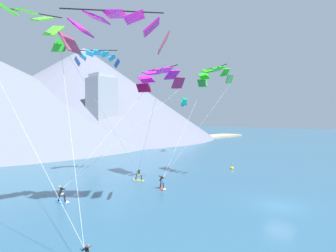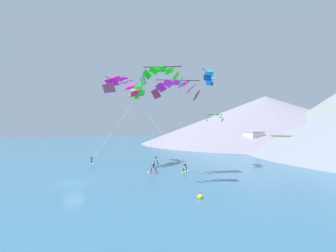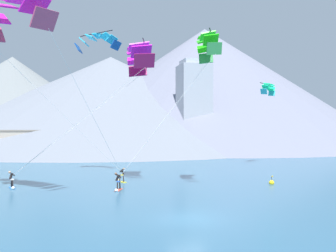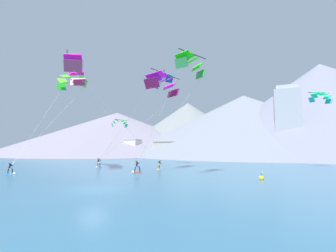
{
  "view_description": "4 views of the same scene",
  "coord_description": "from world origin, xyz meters",
  "px_view_note": "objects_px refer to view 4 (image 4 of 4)",
  "views": [
    {
      "loc": [
        -25.24,
        -8.77,
        8.28
      ],
      "look_at": [
        1.55,
        15.73,
        7.22
      ],
      "focal_mm": 28.0,
      "sensor_mm": 36.0,
      "label": 1
    },
    {
      "loc": [
        37.28,
        -0.86,
        7.3
      ],
      "look_at": [
        -0.59,
        13.79,
        7.66
      ],
      "focal_mm": 28.0,
      "sensor_mm": 36.0,
      "label": 2
    },
    {
      "loc": [
        -7.31,
        -24.0,
        6.27
      ],
      "look_at": [
        2.55,
        15.78,
        6.23
      ],
      "focal_mm": 40.0,
      "sensor_mm": 36.0,
      "label": 3
    },
    {
      "loc": [
        13.79,
        -15.47,
        3.7
      ],
      "look_at": [
        1.44,
        12.48,
        6.49
      ],
      "focal_mm": 24.0,
      "sensor_mm": 36.0,
      "label": 4
    }
  ],
  "objects_px": {
    "parafoil_kite_near_trail": "(162,82)",
    "race_marker_buoy": "(261,178)",
    "parafoil_kite_distant_high_outer": "(163,79)",
    "parafoil_kite_far_left": "(190,63)",
    "kitesurfer_far_left": "(136,169)",
    "parafoil_kite_distant_low_drift": "(321,96)",
    "parafoil_kite_mid_center": "(75,67)",
    "parafoil_kite_near_lead": "(71,79)",
    "parafoil_kite_distant_mid_solo": "(120,122)",
    "kitesurfer_near_lead": "(11,171)",
    "kitesurfer_mid_center": "(159,166)",
    "kitesurfer_near_trail": "(98,164)"
  },
  "relations": [
    {
      "from": "kitesurfer_far_left",
      "to": "parafoil_kite_distant_low_drift",
      "type": "relative_size",
      "value": 0.45
    },
    {
      "from": "race_marker_buoy",
      "to": "parafoil_kite_near_lead",
      "type": "bearing_deg",
      "value": 178.15
    },
    {
      "from": "kitesurfer_near_lead",
      "to": "parafoil_kite_distant_high_outer",
      "type": "relative_size",
      "value": 0.31
    },
    {
      "from": "parafoil_kite_near_trail",
      "to": "parafoil_kite_distant_low_drift",
      "type": "relative_size",
      "value": 3.56
    },
    {
      "from": "parafoil_kite_near_trail",
      "to": "kitesurfer_far_left",
      "type": "bearing_deg",
      "value": -129.32
    },
    {
      "from": "parafoil_kite_mid_center",
      "to": "parafoil_kite_distant_mid_solo",
      "type": "xyz_separation_m",
      "value": [
        -11.58,
        27.38,
        -5.17
      ]
    },
    {
      "from": "kitesurfer_near_trail",
      "to": "kitesurfer_mid_center",
      "type": "xyz_separation_m",
      "value": [
        11.08,
        1.76,
        -0.11
      ]
    },
    {
      "from": "parafoil_kite_mid_center",
      "to": "parafoil_kite_distant_mid_solo",
      "type": "height_order",
      "value": "parafoil_kite_mid_center"
    },
    {
      "from": "kitesurfer_mid_center",
      "to": "parafoil_kite_distant_high_outer",
      "type": "xyz_separation_m",
      "value": [
        -2.23,
        5.84,
        16.49
      ]
    },
    {
      "from": "parafoil_kite_distant_mid_solo",
      "to": "parafoil_kite_mid_center",
      "type": "bearing_deg",
      "value": -67.07
    },
    {
      "from": "race_marker_buoy",
      "to": "parafoil_kite_distant_high_outer",
      "type": "bearing_deg",
      "value": 147.09
    },
    {
      "from": "parafoil_kite_near_lead",
      "to": "parafoil_kite_far_left",
      "type": "height_order",
      "value": "parafoil_kite_near_lead"
    },
    {
      "from": "parafoil_kite_distant_low_drift",
      "to": "parafoil_kite_distant_mid_solo",
      "type": "relative_size",
      "value": 0.88
    },
    {
      "from": "kitesurfer_near_lead",
      "to": "parafoil_kite_near_lead",
      "type": "xyz_separation_m",
      "value": [
        0.07,
        9.21,
        15.11
      ]
    },
    {
      "from": "parafoil_kite_mid_center",
      "to": "parafoil_kite_distant_high_outer",
      "type": "height_order",
      "value": "parafoil_kite_distant_high_outer"
    },
    {
      "from": "parafoil_kite_mid_center",
      "to": "kitesurfer_near_lead",
      "type": "bearing_deg",
      "value": -137.89
    },
    {
      "from": "parafoil_kite_mid_center",
      "to": "parafoil_kite_far_left",
      "type": "relative_size",
      "value": 1.12
    },
    {
      "from": "parafoil_kite_near_trail",
      "to": "parafoil_kite_distant_mid_solo",
      "type": "bearing_deg",
      "value": 137.67
    },
    {
      "from": "parafoil_kite_distant_low_drift",
      "to": "race_marker_buoy",
      "type": "relative_size",
      "value": 3.92
    },
    {
      "from": "parafoil_kite_near_lead",
      "to": "parafoil_kite_distant_low_drift",
      "type": "bearing_deg",
      "value": 22.61
    },
    {
      "from": "kitesurfer_far_left",
      "to": "parafoil_kite_mid_center",
      "type": "height_order",
      "value": "parafoil_kite_mid_center"
    },
    {
      "from": "parafoil_kite_near_lead",
      "to": "parafoil_kite_distant_high_outer",
      "type": "relative_size",
      "value": 2.71
    },
    {
      "from": "kitesurfer_mid_center",
      "to": "parafoil_kite_distant_mid_solo",
      "type": "distance_m",
      "value": 30.03
    },
    {
      "from": "parafoil_kite_far_left",
      "to": "parafoil_kite_distant_mid_solo",
      "type": "height_order",
      "value": "parafoil_kite_far_left"
    },
    {
      "from": "kitesurfer_far_left",
      "to": "parafoil_kite_far_left",
      "type": "height_order",
      "value": "parafoil_kite_far_left"
    },
    {
      "from": "kitesurfer_near_lead",
      "to": "parafoil_kite_distant_low_drift",
      "type": "relative_size",
      "value": 0.44
    },
    {
      "from": "parafoil_kite_near_lead",
      "to": "parafoil_kite_distant_low_drift",
      "type": "height_order",
      "value": "parafoil_kite_near_lead"
    },
    {
      "from": "parafoil_kite_distant_mid_solo",
      "to": "kitesurfer_near_lead",
      "type": "bearing_deg",
      "value": -79.3
    },
    {
      "from": "parafoil_kite_near_lead",
      "to": "race_marker_buoy",
      "type": "height_order",
      "value": "parafoil_kite_near_lead"
    },
    {
      "from": "race_marker_buoy",
      "to": "parafoil_kite_distant_low_drift",
      "type": "bearing_deg",
      "value": 61.94
    },
    {
      "from": "kitesurfer_mid_center",
      "to": "parafoil_kite_near_lead",
      "type": "bearing_deg",
      "value": -163.21
    },
    {
      "from": "race_marker_buoy",
      "to": "parafoil_kite_near_trail",
      "type": "bearing_deg",
      "value": 167.17
    },
    {
      "from": "parafoil_kite_near_trail",
      "to": "parafoil_kite_far_left",
      "type": "xyz_separation_m",
      "value": [
        6.04,
        -4.6,
        0.55
      ]
    },
    {
      "from": "parafoil_kite_near_trail",
      "to": "parafoil_kite_mid_center",
      "type": "distance_m",
      "value": 13.25
    },
    {
      "from": "parafoil_kite_distant_high_outer",
      "to": "race_marker_buoy",
      "type": "relative_size",
      "value": 5.62
    },
    {
      "from": "parafoil_kite_near_trail",
      "to": "parafoil_kite_distant_mid_solo",
      "type": "xyz_separation_m",
      "value": [
        -23.0,
        20.95,
        -3.21
      ]
    },
    {
      "from": "parafoil_kite_near_trail",
      "to": "kitesurfer_near_trail",
      "type": "bearing_deg",
      "value": 176.95
    },
    {
      "from": "kitesurfer_far_left",
      "to": "parafoil_kite_mid_center",
      "type": "distance_m",
      "value": 17.78
    },
    {
      "from": "parafoil_kite_near_lead",
      "to": "parafoil_kite_distant_mid_solo",
      "type": "xyz_separation_m",
      "value": [
        -6.18,
        23.12,
        -5.1
      ]
    },
    {
      "from": "kitesurfer_near_lead",
      "to": "parafoil_kite_near_trail",
      "type": "xyz_separation_m",
      "value": [
        16.9,
        11.37,
        13.23
      ]
    },
    {
      "from": "parafoil_kite_near_lead",
      "to": "parafoil_kite_near_trail",
      "type": "distance_m",
      "value": 17.07
    },
    {
      "from": "parafoil_kite_distant_high_outer",
      "to": "parafoil_kite_distant_mid_solo",
      "type": "bearing_deg",
      "value": 146.56
    },
    {
      "from": "race_marker_buoy",
      "to": "parafoil_kite_mid_center",
      "type": "bearing_deg",
      "value": -172.63
    },
    {
      "from": "parafoil_kite_mid_center",
      "to": "parafoil_kite_distant_low_drift",
      "type": "xyz_separation_m",
      "value": [
        34.72,
        20.96,
        -3.32
      ]
    },
    {
      "from": "kitesurfer_mid_center",
      "to": "parafoil_kite_distant_low_drift",
      "type": "bearing_deg",
      "value": 25.95
    },
    {
      "from": "parafoil_kite_far_left",
      "to": "kitesurfer_far_left",
      "type": "bearing_deg",
      "value": 170.31
    },
    {
      "from": "kitesurfer_far_left",
      "to": "parafoil_kite_far_left",
      "type": "xyz_separation_m",
      "value": [
        8.6,
        -1.47,
        13.65
      ]
    },
    {
      "from": "parafoil_kite_distant_mid_solo",
      "to": "kitesurfer_mid_center",
      "type": "bearing_deg",
      "value": -40.84
    },
    {
      "from": "kitesurfer_near_trail",
      "to": "parafoil_kite_near_lead",
      "type": "bearing_deg",
      "value": -145.76
    },
    {
      "from": "parafoil_kite_near_trail",
      "to": "race_marker_buoy",
      "type": "xyz_separation_m",
      "value": [
        13.86,
        -3.16,
        -13.5
      ]
    }
  ]
}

